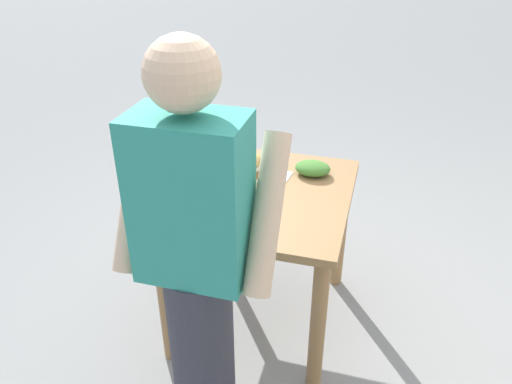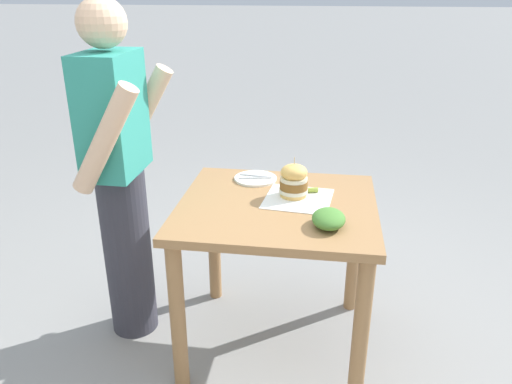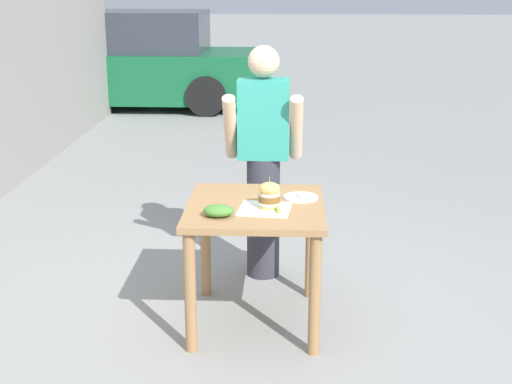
{
  "view_description": "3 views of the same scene",
  "coord_description": "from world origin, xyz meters",
  "px_view_note": "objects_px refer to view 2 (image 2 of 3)",
  "views": [
    {
      "loc": [
        -0.53,
        2.01,
        1.97
      ],
      "look_at": [
        0.0,
        0.1,
        0.84
      ],
      "focal_mm": 35.0,
      "sensor_mm": 36.0,
      "label": 1
    },
    {
      "loc": [
        -2.1,
        -0.21,
        1.74
      ],
      "look_at": [
        0.0,
        0.1,
        0.84
      ],
      "focal_mm": 35.0,
      "sensor_mm": 36.0,
      "label": 2
    },
    {
      "loc": [
        0.19,
        -4.17,
        2.14
      ],
      "look_at": [
        0.0,
        0.1,
        0.84
      ],
      "focal_mm": 50.0,
      "sensor_mm": 36.0,
      "label": 3
    }
  ],
  "objects_px": {
    "side_salad": "(329,219)",
    "patio_table": "(277,232)",
    "sandwich": "(294,180)",
    "diner_across_table": "(120,174)",
    "pickle_spear": "(310,190)",
    "side_plate_with_forks": "(256,178)"
  },
  "relations": [
    {
      "from": "pickle_spear",
      "to": "side_salad",
      "type": "bearing_deg",
      "value": -165.16
    },
    {
      "from": "side_plate_with_forks",
      "to": "patio_table",
      "type": "bearing_deg",
      "value": -153.05
    },
    {
      "from": "side_salad",
      "to": "pickle_spear",
      "type": "bearing_deg",
      "value": 14.84
    },
    {
      "from": "patio_table",
      "to": "side_salad",
      "type": "xyz_separation_m",
      "value": [
        -0.2,
        -0.24,
        0.18
      ]
    },
    {
      "from": "side_plate_with_forks",
      "to": "diner_across_table",
      "type": "xyz_separation_m",
      "value": [
        -0.26,
        0.62,
        0.08
      ]
    },
    {
      "from": "diner_across_table",
      "to": "side_salad",
      "type": "bearing_deg",
      "value": -102.82
    },
    {
      "from": "patio_table",
      "to": "side_plate_with_forks",
      "type": "xyz_separation_m",
      "value": [
        0.28,
        0.14,
        0.16
      ]
    },
    {
      "from": "side_plate_with_forks",
      "to": "side_salad",
      "type": "bearing_deg",
      "value": -142.02
    },
    {
      "from": "pickle_spear",
      "to": "diner_across_table",
      "type": "height_order",
      "value": "diner_across_table"
    },
    {
      "from": "patio_table",
      "to": "diner_across_table",
      "type": "height_order",
      "value": "diner_across_table"
    },
    {
      "from": "sandwich",
      "to": "diner_across_table",
      "type": "height_order",
      "value": "diner_across_table"
    },
    {
      "from": "patio_table",
      "to": "pickle_spear",
      "type": "height_order",
      "value": "pickle_spear"
    },
    {
      "from": "pickle_spear",
      "to": "side_plate_with_forks",
      "type": "xyz_separation_m",
      "value": [
        0.14,
        0.29,
        -0.01
      ]
    },
    {
      "from": "patio_table",
      "to": "sandwich",
      "type": "bearing_deg",
      "value": -37.23
    },
    {
      "from": "sandwich",
      "to": "pickle_spear",
      "type": "distance_m",
      "value": 0.11
    },
    {
      "from": "patio_table",
      "to": "diner_across_table",
      "type": "relative_size",
      "value": 0.54
    },
    {
      "from": "side_plate_with_forks",
      "to": "sandwich",
      "type": "bearing_deg",
      "value": -132.54
    },
    {
      "from": "patio_table",
      "to": "pickle_spear",
      "type": "relative_size",
      "value": 11.81
    },
    {
      "from": "side_salad",
      "to": "diner_across_table",
      "type": "bearing_deg",
      "value": 77.18
    },
    {
      "from": "side_salad",
      "to": "patio_table",
      "type": "bearing_deg",
      "value": 49.13
    },
    {
      "from": "pickle_spear",
      "to": "side_plate_with_forks",
      "type": "bearing_deg",
      "value": 64.04
    },
    {
      "from": "sandwich",
      "to": "patio_table",
      "type": "bearing_deg",
      "value": 142.77
    }
  ]
}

